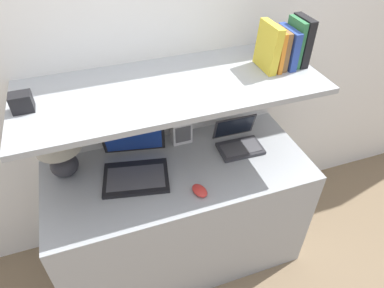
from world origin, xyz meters
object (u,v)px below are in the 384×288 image
Objects in this scene: computer_mouse at (200,191)px; book_yellow at (268,47)px; laptop_small at (238,141)px; table_lamp at (58,145)px; laptop_large at (135,164)px; book_green at (294,42)px; router_box at (181,130)px; book_orange at (274,48)px; shelf_gadget at (22,102)px; book_blue at (287,47)px; book_brown at (280,48)px; book_black at (301,41)px.

book_yellow reaches higher than computer_mouse.
computer_mouse is 0.77m from book_yellow.
laptop_small reaches higher than computer_mouse.
laptop_small is at bearing -5.87° from table_lamp.
book_green reaches higher than laptop_large.
router_box is 0.66× the size of book_green.
router_box is 0.66× the size of book_yellow.
book_orange is at bearing 29.31° from computer_mouse.
table_lamp is 0.35m from shelf_gadget.
table_lamp is at bearing 175.14° from book_blue.
computer_mouse is at bearing -141.46° from laptop_small.
laptop_large is 4.61× the size of shelf_gadget.
computer_mouse is at bearing -152.17° from book_brown.
router_box is at bearing 151.33° from laptop_small.
book_blue is (0.21, -0.00, 0.54)m from laptop_small.
router_box is (0.31, 0.17, 0.02)m from laptop_large.
book_black reaches higher than book_brown.
book_blue is at bearing 180.00° from book_black.
book_black reaches higher than book_green.
computer_mouse is at bearing -150.69° from book_orange.
shelf_gadget is (-1.16, -0.00, -0.06)m from book_orange.
shelf_gadget is at bearing 180.00° from book_blue.
book_brown is 0.97× the size of book_orange.
computer_mouse is at bearing -30.50° from table_lamp.
shelf_gadget is at bearing 180.00° from book_brown.
laptop_large is 0.37m from computer_mouse.
book_yellow is at bearing 180.00° from book_brown.
book_orange is (0.43, -0.16, 0.51)m from router_box.
shelf_gadget is (-1.13, 0.00, -0.07)m from book_yellow.
book_orange reaches higher than book_blue.
book_black is 2.72× the size of shelf_gadget.
laptop_large is at bearing -179.18° from book_yellow.
router_box is (0.04, 0.43, 0.06)m from computer_mouse.
book_green reaches higher than router_box.
router_box is 0.73m from book_blue.
book_green is at bearing 180.00° from book_black.
router_box is 0.78× the size of book_brown.
book_blue is at bearing 0.00° from shelf_gadget.
router_box is 0.71m from book_brown.
computer_mouse is 0.80m from book_brown.
laptop_small is 1.12× the size of book_yellow.
book_yellow is (-0.18, 0.00, -0.01)m from book_black.
book_brown is at bearing -19.26° from router_box.
book_black is 1.03× the size of book_green.
book_yellow reaches higher than book_orange.
table_lamp is 0.74m from computer_mouse.
laptop_large is at bearing -1.39° from shelf_gadget.
laptop_small is at bearing 179.84° from book_black.
laptop_large is 1.70× the size of book_black.
book_blue is (-0.04, -0.00, -0.02)m from book_green.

